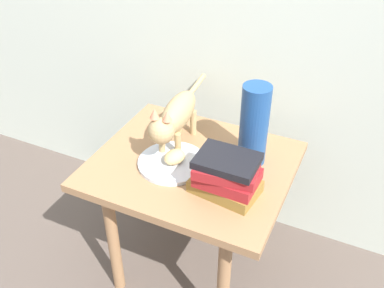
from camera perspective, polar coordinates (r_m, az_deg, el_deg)
ground_plane at (r=1.93m, az=0.00°, el=-15.30°), size 6.00×6.00×0.00m
side_table at (r=1.60m, az=0.00°, el=-4.76°), size 0.69×0.59×0.55m
plate at (r=1.53m, az=-2.60°, el=-2.42°), size 0.24×0.24×0.01m
bread_roll at (r=1.51m, az=-2.27°, el=-1.68°), size 0.09×0.10×0.05m
cat at (r=1.55m, az=-2.19°, el=3.62°), size 0.12×0.48×0.23m
book_stack at (r=1.38m, az=4.52°, el=-4.12°), size 0.23×0.17×0.14m
green_vase at (r=1.48m, az=8.07°, el=2.42°), size 0.10×0.10×0.29m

